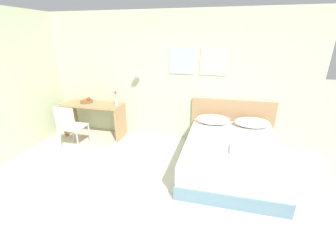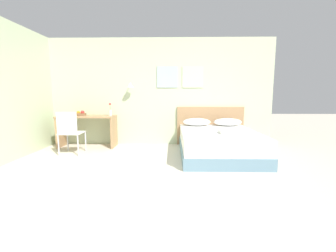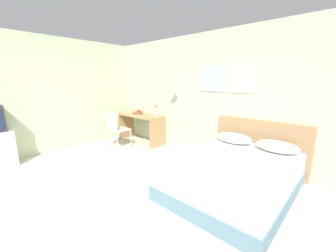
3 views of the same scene
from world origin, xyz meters
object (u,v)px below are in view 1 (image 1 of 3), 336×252
desk_chair (69,124)px  flower_vase (116,100)px  folded_towel_near_foot (240,150)px  fruit_bowl (87,101)px  pillow_left (213,119)px  pillow_right (252,123)px  bed (231,156)px  desk (94,113)px  headboard (231,122)px

desk_chair → flower_vase: 1.06m
flower_vase → folded_towel_near_foot: bearing=-22.7°
fruit_bowl → pillow_left: bearing=-0.3°
fruit_bowl → flower_vase: flower_vase is taller
pillow_right → folded_towel_near_foot: 1.12m
bed → desk_chair: (-3.12, 0.00, 0.28)m
pillow_left → pillow_right: bearing=0.0°
pillow_left → fruit_bowl: size_ratio=2.41×
pillow_left → desk: desk is taller
pillow_left → flower_vase: flower_vase is taller
pillow_right → desk_chair: size_ratio=0.72×
pillow_left → folded_towel_near_foot: size_ratio=2.01×
desk → desk_chair: (-0.09, -0.74, -0.00)m
bed → desk: desk is taller
bed → pillow_left: bearing=115.6°
pillow_right → flower_vase: bearing=-179.8°
pillow_right → desk: (-3.40, -0.03, -0.07)m
desk_chair → pillow_left: bearing=15.7°
folded_towel_near_foot → desk_chair: 3.24m
headboard → folded_towel_near_foot: (0.10, -1.36, 0.07)m
flower_vase → headboard: bearing=6.7°
pillow_left → desk_chair: size_ratio=0.72×
pillow_left → folded_towel_near_foot: bearing=-66.3°
flower_vase → fruit_bowl: bearing=178.0°
fruit_bowl → flower_vase: size_ratio=0.89×
fruit_bowl → flower_vase: bearing=-2.0°
bed → folded_towel_near_foot: size_ratio=6.21×
folded_towel_near_foot → flower_vase: (-2.56, 1.07, 0.32)m
desk → fruit_bowl: size_ratio=4.86×
pillow_left → desk_chair: (-2.75, -0.77, -0.07)m
pillow_left → folded_towel_near_foot: (0.47, -1.08, -0.06)m
pillow_right → desk: bearing=-179.5°
desk → fruit_bowl: 0.31m
bed → fruit_bowl: 3.34m
desk_chair → flower_vase: size_ratio=2.97×
desk → desk_chair: bearing=-97.1°
fruit_bowl → bed: bearing=-13.9°
bed → pillow_left: pillow_left is taller
pillow_left → fruit_bowl: (-2.82, 0.02, 0.19)m
pillow_right → folded_towel_near_foot: bearing=-104.0°
fruit_bowl → pillow_right: bearing=-0.3°
pillow_right → folded_towel_near_foot: pillow_right is taller
bed → fruit_bowl: size_ratio=7.45×
folded_towel_near_foot → desk_chair: desk_chair is taller
bed → pillow_left: 0.93m
pillow_right → fruit_bowl: (-3.57, 0.02, 0.19)m
bed → fruit_bowl: fruit_bowl is taller
pillow_right → bed: bearing=-115.6°
flower_vase → bed: bearing=-17.3°
bed → fruit_bowl: (-3.20, 0.79, 0.54)m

